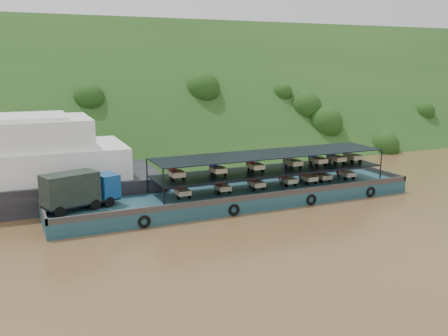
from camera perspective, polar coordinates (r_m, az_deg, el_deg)
name	(u,v)px	position (r m, az deg, el deg)	size (l,w,h in m)	color
ground	(257,206)	(46.76, 3.76, -4.32)	(160.00, 160.00, 0.00)	brown
hillside	(150,147)	(79.57, -8.50, 2.35)	(140.00, 28.00, 28.00)	#1A3A15
cargo_barge	(229,193)	(46.84, 0.53, -2.87)	(35.09, 7.18, 4.54)	#15374B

